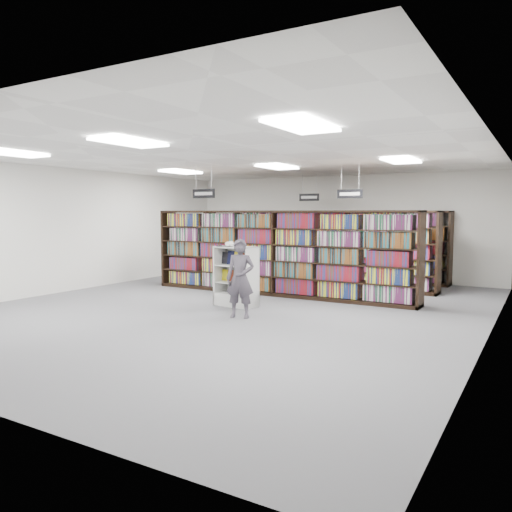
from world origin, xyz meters
The scene contains 20 objects.
floor centered at (0.00, 0.00, 0.00)m, with size 12.00×12.00×0.00m, color #57575D.
ceiling centered at (0.00, 0.00, 3.20)m, with size 10.00×12.00×0.10m, color silver.
wall_back centered at (0.00, 6.00, 1.60)m, with size 10.00×0.10×3.20m, color silver.
wall_left centered at (-5.00, 0.00, 1.60)m, with size 0.10×12.00×3.20m, color silver.
wall_right centered at (5.00, 0.00, 1.60)m, with size 0.10×12.00×3.20m, color silver.
bookshelf_row_near centered at (0.00, 2.00, 1.05)m, with size 7.00×0.60×2.10m.
bookshelf_row_mid centered at (0.00, 4.00, 1.05)m, with size 7.00×0.60×2.10m.
bookshelf_row_far centered at (0.00, 5.70, 1.05)m, with size 7.00×0.60×2.10m.
aisle_sign_left centered at (-1.50, 1.00, 2.53)m, with size 0.65×0.02×0.80m.
aisle_sign_right centered at (1.50, 3.00, 2.53)m, with size 0.65×0.02×0.80m.
aisle_sign_center centered at (-0.50, 5.00, 2.53)m, with size 0.65×0.02×0.80m.
troffer_front_left centered at (-3.00, -3.00, 3.16)m, with size 0.60×1.20×0.04m, color white.
troffer_front_center centered at (0.00, -3.00, 3.16)m, with size 0.60×1.20×0.04m, color white.
troffer_front_right centered at (3.00, -3.00, 3.16)m, with size 0.60×1.20×0.04m, color white.
troffer_back_left centered at (-3.00, 2.00, 3.16)m, with size 0.60×1.20×0.04m, color white.
troffer_back_center centered at (0.00, 2.00, 3.16)m, with size 0.60×1.20×0.04m, color white.
troffer_back_right centered at (3.00, 2.00, 3.16)m, with size 0.60×1.20×0.04m, color white.
endcap_display centered at (-0.09, 0.28, 0.46)m, with size 0.98×0.56×1.31m.
open_book centered at (-0.24, 0.22, 1.35)m, with size 0.59×0.42×0.12m.
shopper centered at (0.64, -0.75, 0.77)m, with size 0.56×0.37×1.54m, color #443F48.
Camera 1 is at (5.76, -8.90, 2.05)m, focal length 35.00 mm.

